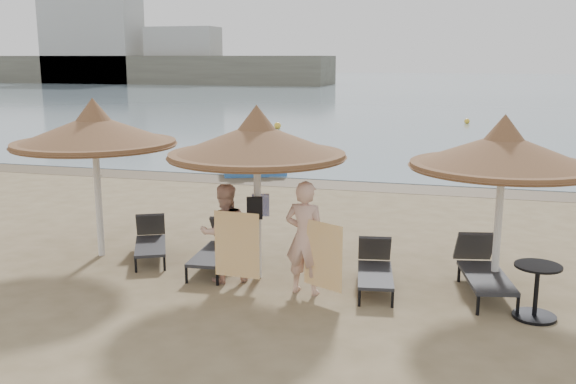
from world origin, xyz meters
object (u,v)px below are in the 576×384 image
lounger_far_right (483,268)px  pedal_boat (254,164)px  palapa_center (257,141)px  palapa_right (503,152)px  lounger_far_left (150,240)px  lounger_near_right (375,267)px  side_table (536,293)px  lounger_near_left (219,247)px  person_left (224,225)px  person_right (305,229)px  palapa_left (94,131)px

lounger_far_right → pedal_boat: 11.66m
palapa_center → palapa_right: size_ratio=1.03×
palapa_right → lounger_far_left: (-6.40, 0.24, -2.01)m
palapa_center → lounger_near_right: size_ratio=1.73×
palapa_right → lounger_near_right: 2.81m
lounger_near_right → side_table: 2.59m
side_table → lounger_near_left: bearing=169.2°
pedal_boat → person_left: bearing=-97.2°
palapa_center → person_left: (-0.50, -0.31, -1.43)m
palapa_right → person_right: bearing=-163.6°
lounger_far_left → lounger_far_right: (6.20, -0.26, 0.05)m
lounger_far_left → lounger_near_right: (4.45, -0.52, 0.00)m
lounger_near_left → person_left: (0.39, -0.71, 0.62)m
lounger_near_right → person_left: (-2.56, -0.39, 0.65)m
side_table → lounger_far_left: bearing=169.9°
lounger_far_left → lounger_near_left: lounger_near_left is taller
palapa_left → lounger_near_left: palapa_left is taller
palapa_right → person_right: size_ratio=1.36×
palapa_left → palapa_center: palapa_left is taller
palapa_right → lounger_near_right: palapa_right is taller
palapa_right → lounger_far_left: bearing=177.9°
palapa_right → lounger_far_left: size_ratio=1.69×
person_right → palapa_left: bearing=-4.0°
lounger_far_left → lounger_far_right: 6.21m
palapa_left → side_table: palapa_left is taller
palapa_center → lounger_near_right: 2.93m
palapa_right → lounger_near_left: size_ratio=1.57×
lounger_far_left → person_right: (3.38, -1.13, 0.75)m
palapa_left → lounger_near_right: 5.84m
lounger_near_right → person_right: (-1.07, -0.60, 0.75)m
palapa_center → palapa_left: bearing=172.7°
palapa_center → palapa_right: bearing=5.2°
palapa_center → lounger_far_right: bearing=5.1°
lounger_near_right → lounger_far_right: 1.77m
palapa_center → palapa_right: (4.00, 0.36, -0.08)m
lounger_far_left → pedal_boat: pedal_boat is taller
person_left → person_right: person_right is taller
lounger_far_left → lounger_near_left: 1.51m
pedal_boat → lounger_near_left: bearing=-98.4°
side_table → pedal_boat: size_ratio=0.35×
palapa_center → lounger_far_left: size_ratio=1.74×
lounger_far_right → palapa_left: bearing=167.9°
palapa_right → side_table: size_ratio=3.60×
lounger_near_right → side_table: (2.49, -0.71, 0.05)m
side_table → palapa_right: bearing=118.5°
palapa_right → lounger_far_left: 6.71m
palapa_left → lounger_far_right: (7.18, -0.09, -2.06)m
lounger_far_right → person_right: size_ratio=0.93×
palapa_center → pedal_boat: bearing=108.7°
palapa_right → lounger_near_right: size_ratio=1.68×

